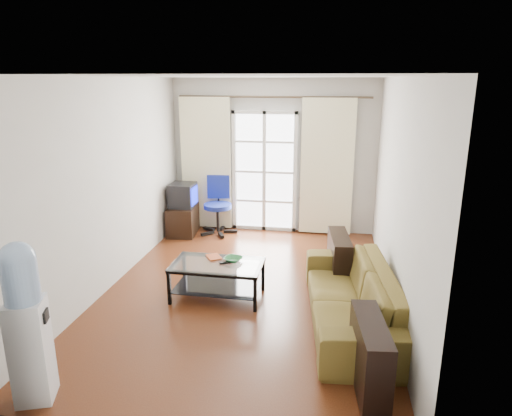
{
  "coord_description": "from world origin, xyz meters",
  "views": [
    {
      "loc": [
        1.04,
        -5.35,
        2.67
      ],
      "look_at": [
        0.07,
        0.35,
        1.03
      ],
      "focal_mm": 32.0,
      "sensor_mm": 36.0,
      "label": 1
    }
  ],
  "objects_px": {
    "sofa": "(351,296)",
    "tv_stand": "(183,220)",
    "task_chair": "(218,216)",
    "coffee_table": "(217,275)",
    "crt_tv": "(182,195)",
    "water_cooler": "(26,320)"
  },
  "relations": [
    {
      "from": "sofa",
      "to": "tv_stand",
      "type": "bearing_deg",
      "value": -139.57
    },
    {
      "from": "tv_stand",
      "to": "task_chair",
      "type": "xyz_separation_m",
      "value": [
        0.61,
        0.16,
        0.05
      ]
    },
    {
      "from": "sofa",
      "to": "coffee_table",
      "type": "bearing_deg",
      "value": -109.14
    },
    {
      "from": "crt_tv",
      "to": "water_cooler",
      "type": "xyz_separation_m",
      "value": [
        0.15,
        -4.41,
        0.04
      ]
    },
    {
      "from": "coffee_table",
      "to": "sofa",
      "type": "bearing_deg",
      "value": -12.66
    },
    {
      "from": "sofa",
      "to": "tv_stand",
      "type": "xyz_separation_m",
      "value": [
        -2.86,
        2.67,
        -0.08
      ]
    },
    {
      "from": "sofa",
      "to": "tv_stand",
      "type": "distance_m",
      "value": 3.91
    },
    {
      "from": "coffee_table",
      "to": "task_chair",
      "type": "distance_m",
      "value": 2.54
    },
    {
      "from": "water_cooler",
      "to": "coffee_table",
      "type": "bearing_deg",
      "value": 43.43
    },
    {
      "from": "crt_tv",
      "to": "coffee_table",
      "type": "bearing_deg",
      "value": -62.07
    },
    {
      "from": "tv_stand",
      "to": "coffee_table",
      "type": "bearing_deg",
      "value": -67.42
    },
    {
      "from": "coffee_table",
      "to": "crt_tv",
      "type": "xyz_separation_m",
      "value": [
        -1.22,
        2.3,
        0.42
      ]
    },
    {
      "from": "tv_stand",
      "to": "water_cooler",
      "type": "xyz_separation_m",
      "value": [
        0.15,
        -4.42,
        0.5
      ]
    },
    {
      "from": "water_cooler",
      "to": "task_chair",
      "type": "bearing_deg",
      "value": 64.61
    },
    {
      "from": "task_chair",
      "to": "coffee_table",
      "type": "bearing_deg",
      "value": -84.97
    },
    {
      "from": "sofa",
      "to": "water_cooler",
      "type": "relative_size",
      "value": 1.62
    },
    {
      "from": "tv_stand",
      "to": "task_chair",
      "type": "bearing_deg",
      "value": 9.61
    },
    {
      "from": "crt_tv",
      "to": "task_chair",
      "type": "distance_m",
      "value": 0.75
    },
    {
      "from": "sofa",
      "to": "coffee_table",
      "type": "xyz_separation_m",
      "value": [
        -1.63,
        0.37,
        -0.03
      ]
    },
    {
      "from": "sofa",
      "to": "crt_tv",
      "type": "bearing_deg",
      "value": -139.5
    },
    {
      "from": "tv_stand",
      "to": "crt_tv",
      "type": "relative_size",
      "value": 1.49
    },
    {
      "from": "coffee_table",
      "to": "tv_stand",
      "type": "relative_size",
      "value": 1.64
    }
  ]
}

